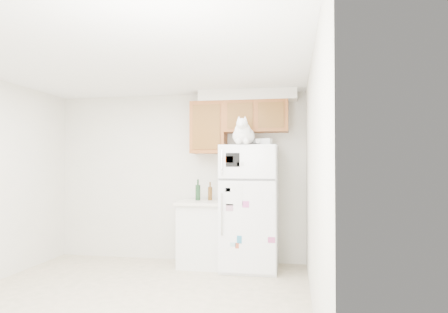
% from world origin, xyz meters
% --- Properties ---
extents(ground_plane, '(3.80, 4.00, 0.01)m').
position_xyz_m(ground_plane, '(0.00, 0.00, -0.01)').
color(ground_plane, beige).
extents(room_shell, '(3.84, 4.04, 2.52)m').
position_xyz_m(room_shell, '(0.12, 0.24, 1.67)').
color(room_shell, silver).
rests_on(room_shell, ground_plane).
extents(refrigerator, '(0.76, 0.78, 1.70)m').
position_xyz_m(refrigerator, '(1.12, 1.61, 0.85)').
color(refrigerator, white).
rests_on(refrigerator, ground_plane).
extents(base_counter, '(0.64, 0.64, 0.92)m').
position_xyz_m(base_counter, '(0.43, 1.68, 0.46)').
color(base_counter, white).
rests_on(base_counter, ground_plane).
extents(cat, '(0.36, 0.53, 0.37)m').
position_xyz_m(cat, '(1.07, 1.34, 1.84)').
color(cat, white).
rests_on(cat, refrigerator).
extents(storage_box_back, '(0.20, 0.17, 0.10)m').
position_xyz_m(storage_box_back, '(1.29, 1.72, 1.75)').
color(storage_box_back, white).
rests_on(storage_box_back, refrigerator).
extents(storage_box_front, '(0.17, 0.15, 0.09)m').
position_xyz_m(storage_box_front, '(1.35, 1.53, 1.74)').
color(storage_box_front, white).
rests_on(storage_box_front, refrigerator).
extents(bottle_green, '(0.07, 0.07, 0.30)m').
position_xyz_m(bottle_green, '(0.35, 1.77, 1.07)').
color(bottle_green, '#19381E').
rests_on(bottle_green, base_counter).
extents(bottle_amber, '(0.06, 0.06, 0.26)m').
position_xyz_m(bottle_amber, '(0.52, 1.80, 1.05)').
color(bottle_amber, '#593814').
rests_on(bottle_amber, base_counter).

